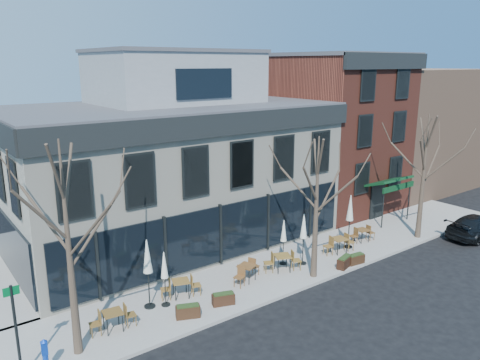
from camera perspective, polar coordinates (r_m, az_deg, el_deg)
ground at (r=25.11m, az=-2.48°, el=-10.60°), size 120.00×120.00×0.00m
sidewalk_front at (r=25.43m, az=6.47°, el=-10.17°), size 33.50×4.70×0.15m
corner_building at (r=27.80m, az=-8.39°, el=1.98°), size 18.39×10.39×11.10m
red_brick_building at (r=35.50m, az=10.34°, el=6.00°), size 8.20×11.78×11.18m
bg_building at (r=43.97m, az=18.30°, el=6.20°), size 12.00×12.00×10.00m
tree_corner at (r=17.41m, az=-20.11°, el=-7.78°), size 3.93×3.98×7.92m
tree_mid at (r=22.80m, az=9.31°, el=-3.16°), size 3.50×3.55×7.04m
tree_right at (r=29.72m, az=21.48°, el=0.53°), size 3.72×3.77×7.48m
sign_pole at (r=17.67m, az=-25.66°, el=-15.81°), size 0.50×0.10×3.40m
parked_sedan at (r=32.49m, az=27.05°, el=-5.04°), size 4.95×2.29×1.40m
call_box at (r=18.27m, az=-22.67°, el=-19.03°), size 0.25×0.25×1.26m
cafe_set_0 at (r=19.91m, az=-15.23°, el=-16.01°), size 1.91×0.83×0.99m
cafe_set_1 at (r=21.83m, az=-7.22°, el=-12.77°), size 1.91×1.05×0.98m
cafe_set_2 at (r=23.11m, az=0.83°, el=-11.05°), size 1.93×1.15×1.00m
cafe_set_3 at (r=24.23m, az=5.20°, el=-9.82°), size 1.99×1.27×1.04m
cafe_set_4 at (r=26.91m, az=11.96°, el=-7.59°), size 2.01×0.92×1.03m
cafe_set_5 at (r=28.83m, az=14.65°, el=-6.38°), size 1.82×0.82×0.93m
umbrella_0 at (r=20.51m, az=-11.21°, el=-9.55°), size 0.50×0.50×3.11m
umbrella_1 at (r=20.70m, az=-9.21°, el=-10.55°), size 0.40×0.40×2.50m
umbrella_2 at (r=24.60m, az=5.35°, el=-6.46°), size 0.39×0.39×2.44m
umbrella_3 at (r=24.63m, az=7.77°, el=-5.91°), size 0.44×0.44×2.78m
umbrella_4 at (r=27.22m, az=13.27°, el=-3.67°), size 0.50×0.50×3.13m
planter_0 at (r=20.35m, az=-6.37°, el=-15.60°), size 1.09×0.77×0.57m
planter_1 at (r=21.18m, az=-2.05°, el=-14.26°), size 1.06×0.70×0.55m
planter_2 at (r=25.25m, az=12.64°, el=-9.70°), size 1.14×0.71×0.59m
planter_3 at (r=25.79m, az=13.92°, el=-9.31°), size 1.02×0.51×0.55m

